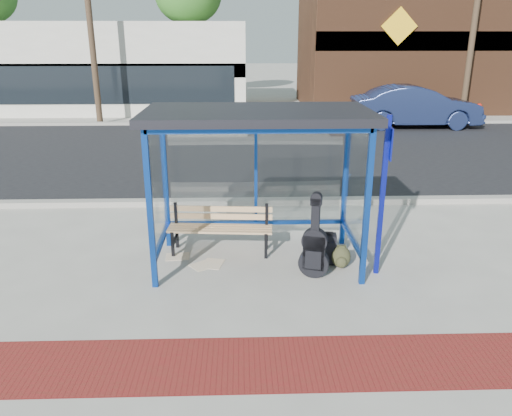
{
  "coord_description": "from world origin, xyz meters",
  "views": [
    {
      "loc": [
        -0.25,
        -7.24,
        3.43
      ],
      "look_at": [
        -0.01,
        0.2,
        0.85
      ],
      "focal_mm": 35.0,
      "sensor_mm": 36.0,
      "label": 1
    }
  ],
  "objects_px": {
    "guitar_bag": "(314,249)",
    "backpack": "(341,257)",
    "bench": "(220,226)",
    "fire_hydrant": "(479,111)",
    "suitcase": "(326,249)",
    "parked_car": "(416,107)"
  },
  "relations": [
    {
      "from": "suitcase",
      "to": "fire_hydrant",
      "type": "bearing_deg",
      "value": 63.53
    },
    {
      "from": "suitcase",
      "to": "fire_hydrant",
      "type": "xyz_separation_m",
      "value": [
        8.95,
        14.19,
        0.12
      ]
    },
    {
      "from": "fire_hydrant",
      "to": "bench",
      "type": "bearing_deg",
      "value": -127.87
    },
    {
      "from": "suitcase",
      "to": "fire_hydrant",
      "type": "distance_m",
      "value": 16.78
    },
    {
      "from": "bench",
      "to": "suitcase",
      "type": "distance_m",
      "value": 1.77
    },
    {
      "from": "bench",
      "to": "parked_car",
      "type": "relative_size",
      "value": 0.36
    },
    {
      "from": "guitar_bag",
      "to": "fire_hydrant",
      "type": "relative_size",
      "value": 1.83
    },
    {
      "from": "suitcase",
      "to": "parked_car",
      "type": "bearing_deg",
      "value": 71.61
    },
    {
      "from": "suitcase",
      "to": "guitar_bag",
      "type": "bearing_deg",
      "value": -113.7
    },
    {
      "from": "bench",
      "to": "backpack",
      "type": "xyz_separation_m",
      "value": [
        1.89,
        -0.68,
        -0.29
      ]
    },
    {
      "from": "suitcase",
      "to": "backpack",
      "type": "xyz_separation_m",
      "value": [
        0.21,
        -0.16,
        -0.08
      ]
    },
    {
      "from": "parked_car",
      "to": "guitar_bag",
      "type": "bearing_deg",
      "value": 156.02
    },
    {
      "from": "guitar_bag",
      "to": "suitcase",
      "type": "relative_size",
      "value": 2.32
    },
    {
      "from": "suitcase",
      "to": "parked_car",
      "type": "relative_size",
      "value": 0.11
    },
    {
      "from": "fire_hydrant",
      "to": "backpack",
      "type": "bearing_deg",
      "value": -121.33
    },
    {
      "from": "guitar_bag",
      "to": "backpack",
      "type": "distance_m",
      "value": 0.63
    },
    {
      "from": "parked_car",
      "to": "bench",
      "type": "bearing_deg",
      "value": 148.94
    },
    {
      "from": "parked_car",
      "to": "fire_hydrant",
      "type": "bearing_deg",
      "value": -60.55
    },
    {
      "from": "guitar_bag",
      "to": "parked_car",
      "type": "height_order",
      "value": "parked_car"
    },
    {
      "from": "backpack",
      "to": "parked_car",
      "type": "relative_size",
      "value": 0.07
    },
    {
      "from": "backpack",
      "to": "fire_hydrant",
      "type": "relative_size",
      "value": 0.52
    },
    {
      "from": "fire_hydrant",
      "to": "parked_car",
      "type": "bearing_deg",
      "value": -150.93
    }
  ]
}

